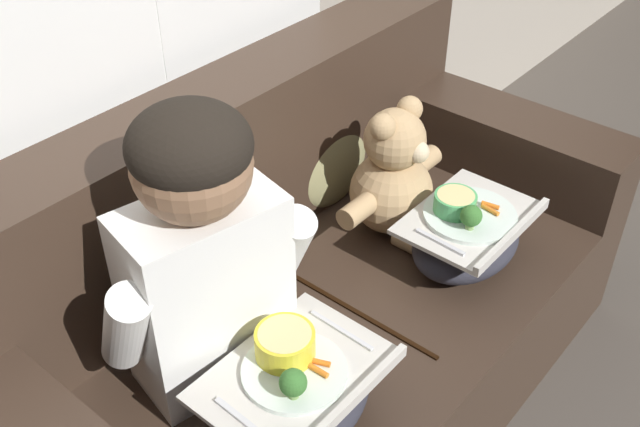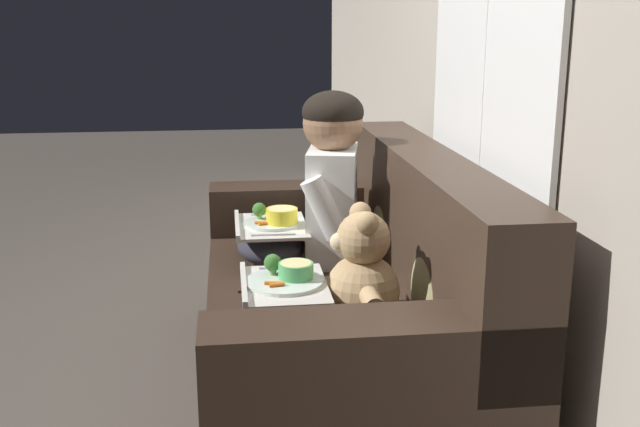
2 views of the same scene
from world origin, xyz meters
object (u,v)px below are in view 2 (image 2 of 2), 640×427
object	(u,v)px
throw_pillow_behind_teddy	(434,274)
lap_tray_child	(271,240)
throw_pillow_behind_child	(388,218)
child_figure	(332,169)
lap_tray_teddy	(285,303)
teddy_bear	(361,276)
couch	(352,312)

from	to	relation	value
throw_pillow_behind_teddy	lap_tray_child	distance (m)	0.84
throw_pillow_behind_child	child_figure	bearing A→B (deg)	-90.06
lap_tray_teddy	throw_pillow_behind_teddy	bearing A→B (deg)	89.82
teddy_bear	lap_tray_teddy	size ratio (longest dim) A/B	1.15
couch	lap_tray_child	world-z (taller)	couch
throw_pillow_behind_child	throw_pillow_behind_teddy	size ratio (longest dim) A/B	1.00
throw_pillow_behind_child	lap_tray_child	distance (m)	0.48
child_figure	teddy_bear	distance (m)	0.72
throw_pillow_behind_child	couch	bearing A→B (deg)	-30.82
child_figure	lap_tray_child	distance (m)	0.38
couch	throw_pillow_behind_teddy	xyz separation A→B (m)	(0.35, 0.21, 0.26)
child_figure	lap_tray_teddy	distance (m)	0.79
child_figure	lap_tray_child	bearing A→B (deg)	-89.79
teddy_bear	lap_tray_teddy	world-z (taller)	teddy_bear
couch	throw_pillow_behind_teddy	size ratio (longest dim) A/B	5.06
throw_pillow_behind_child	teddy_bear	world-z (taller)	teddy_bear
couch	throw_pillow_behind_teddy	world-z (taller)	couch
child_figure	teddy_bear	size ratio (longest dim) A/B	1.63
throw_pillow_behind_teddy	child_figure	bearing A→B (deg)	-161.46
throw_pillow_behind_child	lap_tray_child	size ratio (longest dim) A/B	0.92
throw_pillow_behind_teddy	lap_tray_child	xyz separation A→B (m)	(-0.69, -0.48, -0.08)
throw_pillow_behind_child	teddy_bear	distance (m)	0.73
child_figure	teddy_bear	world-z (taller)	child_figure
throw_pillow_behind_teddy	teddy_bear	world-z (taller)	teddy_bear
teddy_bear	lap_tray_teddy	bearing A→B (deg)	-90.35
throw_pillow_behind_teddy	teddy_bear	bearing A→B (deg)	-90.00
lap_tray_child	lap_tray_teddy	size ratio (longest dim) A/B	1.07
teddy_bear	throw_pillow_behind_child	bearing A→B (deg)	161.14
throw_pillow_behind_child	lap_tray_teddy	world-z (taller)	throw_pillow_behind_child
couch	throw_pillow_behind_child	size ratio (longest dim) A/B	5.06
couch	lap_tray_child	xyz separation A→B (m)	(-0.34, -0.27, 0.18)
couch	child_figure	distance (m)	0.58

